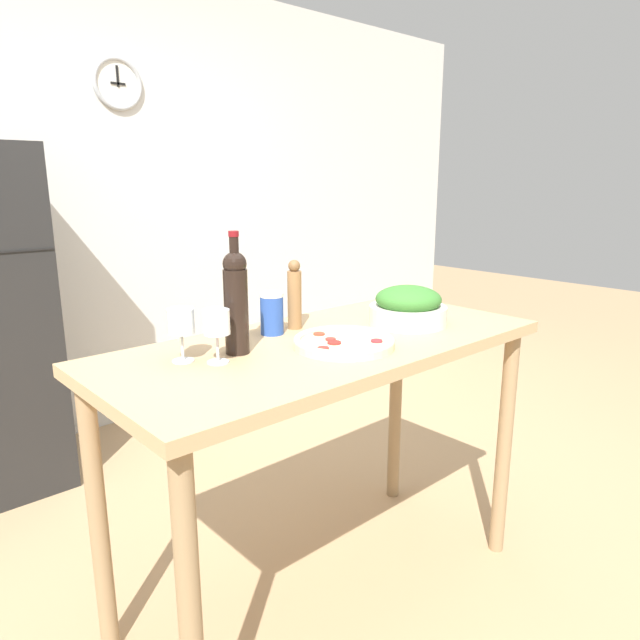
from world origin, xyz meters
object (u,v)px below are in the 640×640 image
object	(u,v)px
wine_glass_near	(217,325)
homemade_pizza	(344,342)
pepper_mill	(295,296)
salt_canister	(272,314)
wine_bottle	(236,300)
salad_bowl	(408,307)
wine_glass_far	(181,324)

from	to	relation	value
wine_glass_near	homemade_pizza	bearing A→B (deg)	-18.69
pepper_mill	salt_canister	world-z (taller)	pepper_mill
wine_bottle	homemade_pizza	size ratio (longest dim) A/B	1.15
salad_bowl	homemade_pizza	bearing A→B (deg)	-172.03
salad_bowl	salt_canister	bearing A→B (deg)	153.45
wine_bottle	pepper_mill	xyz separation A→B (m)	(0.31, 0.11, -0.05)
homemade_pizza	salad_bowl	bearing A→B (deg)	7.97
wine_bottle	salad_bowl	world-z (taller)	wine_bottle
pepper_mill	salt_canister	bearing A→B (deg)	-176.58
wine_glass_near	pepper_mill	bearing A→B (deg)	20.44
wine_bottle	pepper_mill	bearing A→B (deg)	19.55
wine_glass_near	homemade_pizza	xyz separation A→B (m)	(0.37, -0.13, -0.09)
wine_glass_near	wine_glass_far	distance (m)	0.10
pepper_mill	wine_bottle	bearing A→B (deg)	-160.45
salad_bowl	salt_canister	distance (m)	0.49
wine_glass_far	salt_canister	xyz separation A→B (m)	(0.37, 0.07, -0.04)
wine_glass_near	salad_bowl	world-z (taller)	wine_glass_near
wine_bottle	homemade_pizza	distance (m)	0.36
wine_bottle	pepper_mill	distance (m)	0.34
salad_bowl	salt_canister	size ratio (longest dim) A/B	1.96
wine_glass_far	pepper_mill	world-z (taller)	pepper_mill
wine_glass_far	homemade_pizza	distance (m)	0.49
wine_glass_far	wine_bottle	bearing A→B (deg)	-12.58
wine_bottle	wine_glass_far	xyz separation A→B (m)	(-0.16, 0.04, -0.05)
salt_canister	pepper_mill	bearing A→B (deg)	3.42
wine_glass_far	salt_canister	bearing A→B (deg)	10.54
salad_bowl	homemade_pizza	distance (m)	0.38
pepper_mill	salt_canister	distance (m)	0.11
wine_bottle	salt_canister	xyz separation A→B (m)	(0.21, 0.10, -0.09)
wine_bottle	salad_bowl	xyz separation A→B (m)	(0.65, -0.11, -0.10)
wine_glass_near	salt_canister	bearing A→B (deg)	25.62
salad_bowl	homemade_pizza	world-z (taller)	salad_bowl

